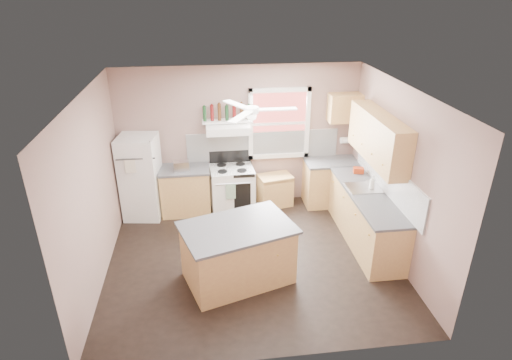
{
  "coord_description": "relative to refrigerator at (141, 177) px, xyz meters",
  "views": [
    {
      "loc": [
        -0.65,
        -5.61,
        4.07
      ],
      "look_at": [
        0.1,
        0.3,
        1.25
      ],
      "focal_mm": 30.0,
      "sensor_mm": 36.0,
      "label": 1
    }
  ],
  "objects": [
    {
      "name": "toaster",
      "position": [
        0.75,
        -0.06,
        0.21
      ],
      "size": [
        0.29,
        0.17,
        0.18
      ],
      "primitive_type": "cube",
      "rotation": [
        0.0,
        0.0,
        0.04
      ],
      "color": "silver",
      "rests_on": "counter_left"
    },
    {
      "name": "counter_right",
      "position": [
        3.78,
        -1.36,
        0.1
      ],
      "size": [
        0.62,
        2.22,
        0.04
      ],
      "primitive_type": "cube",
      "color": "#444447",
      "rests_on": "base_cabinet_right"
    },
    {
      "name": "floor",
      "position": [
        1.84,
        -1.66,
        -0.78
      ],
      "size": [
        4.5,
        4.5,
        0.0
      ],
      "primitive_type": "plane",
      "color": "black",
      "rests_on": "ground"
    },
    {
      "name": "stove",
      "position": [
        1.66,
        0.03,
        -0.35
      ],
      "size": [
        0.83,
        0.68,
        0.86
      ],
      "primitive_type": "cube",
      "rotation": [
        0.0,
        0.0,
        0.05
      ],
      "color": "white",
      "rests_on": "floor"
    },
    {
      "name": "base_cabinet_left",
      "position": [
        0.78,
        0.04,
        -0.35
      ],
      "size": [
        0.9,
        0.6,
        0.86
      ],
      "primitive_type": "cube",
      "color": "#B27F4A",
      "rests_on": "floor"
    },
    {
      "name": "island_top",
      "position": [
        1.58,
        -2.12,
        0.1
      ],
      "size": [
        1.78,
        1.44,
        0.04
      ],
      "primitive_type": "cube",
      "rotation": [
        0.0,
        0.0,
        0.31
      ],
      "color": "#444447",
      "rests_on": "island"
    },
    {
      "name": "counter_left",
      "position": [
        0.78,
        0.04,
        0.1
      ],
      "size": [
        0.92,
        0.62,
        0.04
      ],
      "primitive_type": "cube",
      "color": "#444447",
      "rests_on": "base_cabinet_left"
    },
    {
      "name": "ceiling",
      "position": [
        1.84,
        -1.66,
        1.92
      ],
      "size": [
        4.5,
        4.5,
        0.0
      ],
      "primitive_type": "plane",
      "color": "white",
      "rests_on": "ground"
    },
    {
      "name": "sink",
      "position": [
        3.78,
        -1.16,
        0.11
      ],
      "size": [
        0.55,
        0.45,
        0.03
      ],
      "primitive_type": "cube",
      "color": "silver",
      "rests_on": "counter_right"
    },
    {
      "name": "paper_towel",
      "position": [
        3.91,
        0.2,
        0.47
      ],
      "size": [
        0.26,
        0.12,
        0.12
      ],
      "primitive_type": "cylinder",
      "rotation": [
        0.0,
        1.57,
        0.0
      ],
      "color": "white",
      "rests_on": "wall_back"
    },
    {
      "name": "faucet",
      "position": [
        3.94,
        -1.16,
        0.19
      ],
      "size": [
        0.03,
        0.03,
        0.14
      ],
      "primitive_type": "cylinder",
      "color": "silver",
      "rests_on": "sink"
    },
    {
      "name": "base_cabinet_corner",
      "position": [
        3.59,
        0.04,
        -0.35
      ],
      "size": [
        1.0,
        0.6,
        0.86
      ],
      "primitive_type": "cube",
      "color": "#B27F4A",
      "rests_on": "floor"
    },
    {
      "name": "refrigerator",
      "position": [
        0.0,
        0.0,
        0.0
      ],
      "size": [
        0.74,
        0.73,
        1.57
      ],
      "primitive_type": "cube",
      "rotation": [
        0.0,
        0.0,
        -0.13
      ],
      "color": "white",
      "rests_on": "floor"
    },
    {
      "name": "ceiling_fan_hub",
      "position": [
        1.84,
        -1.66,
        1.67
      ],
      "size": [
        0.2,
        0.2,
        0.08
      ],
      "primitive_type": "cylinder",
      "color": "white",
      "rests_on": "ceiling"
    },
    {
      "name": "backsplash_right",
      "position": [
        4.08,
        -1.36,
        0.39
      ],
      "size": [
        0.03,
        2.6,
        0.55
      ],
      "primitive_type": "cube",
      "color": "white",
      "rests_on": "wall_right"
    },
    {
      "name": "upper_cabinet_right",
      "position": [
        3.92,
        -1.16,
        1.0
      ],
      "size": [
        0.33,
        1.8,
        0.76
      ],
      "primitive_type": "cube",
      "color": "#B27F4A",
      "rests_on": "wall_right"
    },
    {
      "name": "counter_corner",
      "position": [
        3.59,
        0.04,
        0.1
      ],
      "size": [
        1.02,
        0.62,
        0.04
      ],
      "primitive_type": "cube",
      "color": "#444447",
      "rests_on": "base_cabinet_corner"
    },
    {
      "name": "island",
      "position": [
        1.58,
        -2.12,
        -0.35
      ],
      "size": [
        1.68,
        1.33,
        0.86
      ],
      "primitive_type": "cube",
      "rotation": [
        0.0,
        0.0,
        0.31
      ],
      "color": "#B27F4A",
      "rests_on": "floor"
    },
    {
      "name": "soap_bottle",
      "position": [
        3.9,
        -1.21,
        0.24
      ],
      "size": [
        0.13,
        0.13,
        0.24
      ],
      "primitive_type": "imported",
      "rotation": [
        0.0,
        0.0,
        0.86
      ],
      "color": "silver",
      "rests_on": "counter_right"
    },
    {
      "name": "backsplash_back",
      "position": [
        2.29,
        0.33,
        0.39
      ],
      "size": [
        2.9,
        0.03,
        0.55
      ],
      "primitive_type": "cube",
      "color": "white",
      "rests_on": "wall_back"
    },
    {
      "name": "range_hood",
      "position": [
        1.61,
        0.09,
        0.84
      ],
      "size": [
        0.78,
        0.5,
        0.14
      ],
      "primitive_type": "cube",
      "color": "white",
      "rests_on": "wall_back"
    },
    {
      "name": "wall_right",
      "position": [
        4.12,
        -1.66,
        0.57
      ],
      "size": [
        0.05,
        4.0,
        2.7
      ],
      "primitive_type": "cube",
      "color": "#8A6C63",
      "rests_on": "ground"
    },
    {
      "name": "window_view",
      "position": [
        2.59,
        0.32,
        0.82
      ],
      "size": [
        1.0,
        0.02,
        1.2
      ],
      "primitive_type": "cube",
      "color": "maroon",
      "rests_on": "wall_back"
    },
    {
      "name": "upper_cabinet_corner",
      "position": [
        3.79,
        0.17,
        1.12
      ],
      "size": [
        0.6,
        0.33,
        0.52
      ],
      "primitive_type": "cube",
      "color": "#B27F4A",
      "rests_on": "wall_back"
    },
    {
      "name": "wall_left",
      "position": [
        -0.43,
        -1.66,
        0.57
      ],
      "size": [
        0.05,
        4.0,
        2.7
      ],
      "primitive_type": "cube",
      "color": "#8A6C63",
      "rests_on": "ground"
    },
    {
      "name": "base_cabinet_right",
      "position": [
        3.79,
        -1.36,
        -0.35
      ],
      "size": [
        0.6,
        2.2,
        0.86
      ],
      "primitive_type": "cube",
      "color": "#B27F4A",
      "rests_on": "floor"
    },
    {
      "name": "wine_bottles",
      "position": [
        1.62,
        0.21,
        1.1
      ],
      "size": [
        0.86,
        0.06,
        0.31
      ],
      "color": "#143819",
      "rests_on": "bottle_shelf"
    },
    {
      "name": "bottle_shelf",
      "position": [
        1.61,
        0.21,
        0.94
      ],
      "size": [
        0.9,
        0.26,
        0.03
      ],
      "primitive_type": "cube",
      "color": "white",
      "rests_on": "range_hood"
    },
    {
      "name": "wall_back",
      "position": [
        1.84,
        0.36,
        0.57
      ],
      "size": [
        4.5,
        0.05,
        2.7
      ],
      "primitive_type": "cube",
      "color": "#8A6C63",
      "rests_on": "ground"
    },
    {
      "name": "cart",
      "position": [
        2.5,
        0.09,
        -0.47
      ],
      "size": [
        0.7,
        0.54,
        0.63
      ],
      "primitive_type": "cube",
      "rotation": [
        0.0,
        0.0,
        0.21
      ],
      "color": "#B27F4A",
      "rests_on": "floor"
    },
    {
      "name": "window_frame",
      "position": [
        2.59,
        0.3,
        0.82
      ],
      "size": [
        1.16,
        0.07,
        1.36
      ],
      "primitive_type": "cube",
      "color": "white",
      "rests_on": "wall_back"
    },
    {
      "name": "red_caddy",
      "position": [
        3.9,
        -0.56,
        0.17
      ],
      "size": [
        0.2,
        0.15,
        0.1
      ],
      "primitive_type": "cube",
      "rotation": [
        0.0,
        0.0,
        -0.19
      ],
      "color": "#A92E0E",
      "rests_on": "counter_right"
    }
  ]
}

